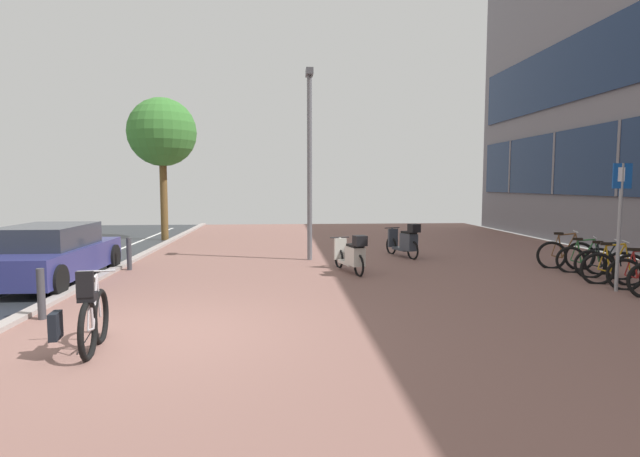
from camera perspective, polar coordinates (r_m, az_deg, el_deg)
The scene contains 14 objects.
ground at distance 7.54m, azimuth -7.22°, elevation -11.85°, with size 21.00×40.00×0.13m.
bicycle_foreground at distance 7.24m, azimuth -24.71°, elevation -9.45°, with size 0.63×1.44×1.14m.
bicycle_rack_02 at distance 12.53m, azimuth 30.51°, elevation -3.98°, with size 1.29×0.55×0.99m.
bicycle_rack_03 at distance 13.23m, azimuth 29.78°, elevation -3.57°, with size 1.20×0.65×0.94m.
bicycle_rack_04 at distance 13.74m, azimuth 27.96°, elevation -3.19°, with size 1.19×0.62×0.94m.
bicycle_rack_05 at distance 14.26m, azimuth 26.22°, elevation -2.74°, with size 1.35×0.56×1.02m.
scooter_near at distance 15.01m, azimuth 9.73°, elevation -1.47°, with size 0.81×1.71×1.06m.
scooter_mid at distance 12.21m, azimuth 3.67°, elevation -3.02°, with size 0.75×1.82×0.99m.
parked_car_near at distance 12.70m, azimuth -28.58°, elevation -2.61°, with size 1.95×4.24×1.26m.
parking_sign at distance 11.67m, azimuth 31.05°, elevation 1.52°, with size 0.40×0.07×2.58m.
lamp_post at distance 14.25m, azimuth -1.21°, elevation 8.42°, with size 0.20×0.52×5.36m.
street_tree at distance 20.45m, azimuth -17.58°, elevation 10.35°, with size 2.61×2.61×5.47m.
bollard_near at distance 9.21m, azimuth -29.23°, elevation -6.54°, with size 0.12×0.12×0.83m.
bollard_far at distance 13.52m, azimuth -20.95°, elevation -2.73°, with size 0.12×0.12×0.82m.
Camera 1 is at (1.80, -7.20, 2.16)m, focal length 28.04 mm.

